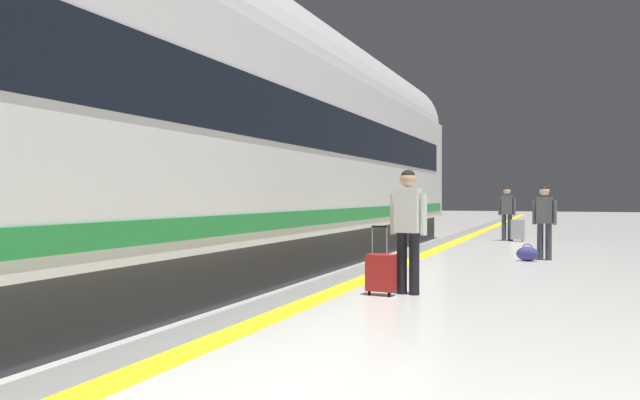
{
  "coord_description": "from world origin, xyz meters",
  "views": [
    {
      "loc": [
        2.04,
        1.92,
        1.35
      ],
      "look_at": [
        -0.3,
        7.87,
        1.31
      ],
      "focal_mm": 35.56,
      "sensor_mm": 36.0,
      "label": 1
    }
  ],
  "objects_px": {
    "passenger_near": "(408,222)",
    "passenger_mid": "(544,217)",
    "passenger_far": "(507,210)",
    "suitcase_near": "(381,273)",
    "suitcase_far": "(518,230)",
    "duffel_bag_mid": "(527,254)"
  },
  "relations": [
    {
      "from": "passenger_mid",
      "to": "duffel_bag_mid",
      "type": "relative_size",
      "value": 3.55
    },
    {
      "from": "passenger_mid",
      "to": "suitcase_far",
      "type": "relative_size",
      "value": 2.42
    },
    {
      "from": "passenger_near",
      "to": "suitcase_near",
      "type": "distance_m",
      "value": 0.79
    },
    {
      "from": "passenger_near",
      "to": "duffel_bag_mid",
      "type": "bearing_deg",
      "value": 76.5
    },
    {
      "from": "suitcase_near",
      "to": "passenger_mid",
      "type": "relative_size",
      "value": 0.61
    },
    {
      "from": "passenger_near",
      "to": "suitcase_near",
      "type": "relative_size",
      "value": 1.8
    },
    {
      "from": "duffel_bag_mid",
      "to": "suitcase_near",
      "type": "bearing_deg",
      "value": -106.11
    },
    {
      "from": "passenger_near",
      "to": "passenger_mid",
      "type": "height_order",
      "value": "passenger_near"
    },
    {
      "from": "passenger_near",
      "to": "duffel_bag_mid",
      "type": "distance_m",
      "value": 5.45
    },
    {
      "from": "passenger_near",
      "to": "suitcase_far",
      "type": "height_order",
      "value": "passenger_near"
    },
    {
      "from": "passenger_near",
      "to": "passenger_far",
      "type": "bearing_deg",
      "value": 88.33
    },
    {
      "from": "passenger_far",
      "to": "suitcase_far",
      "type": "bearing_deg",
      "value": -21.55
    },
    {
      "from": "passenger_mid",
      "to": "suitcase_far",
      "type": "distance_m",
      "value": 5.63
    },
    {
      "from": "suitcase_near",
      "to": "passenger_mid",
      "type": "distance_m",
      "value": 6.14
    },
    {
      "from": "suitcase_far",
      "to": "passenger_far",
      "type": "bearing_deg",
      "value": 158.45
    },
    {
      "from": "passenger_near",
      "to": "suitcase_far",
      "type": "bearing_deg",
      "value": 86.66
    },
    {
      "from": "passenger_near",
      "to": "duffel_bag_mid",
      "type": "height_order",
      "value": "passenger_near"
    },
    {
      "from": "passenger_near",
      "to": "suitcase_near",
      "type": "height_order",
      "value": "passenger_near"
    },
    {
      "from": "passenger_far",
      "to": "suitcase_near",
      "type": "bearing_deg",
      "value": -93.24
    },
    {
      "from": "suitcase_near",
      "to": "suitcase_far",
      "type": "bearing_deg",
      "value": 85.12
    },
    {
      "from": "suitcase_near",
      "to": "duffel_bag_mid",
      "type": "xyz_separation_m",
      "value": [
        1.58,
        5.46,
        -0.16
      ]
    },
    {
      "from": "passenger_far",
      "to": "duffel_bag_mid",
      "type": "bearing_deg",
      "value": -81.2
    }
  ]
}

